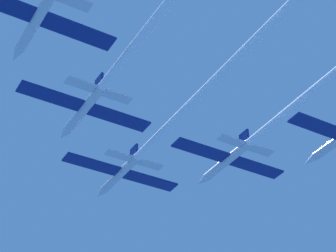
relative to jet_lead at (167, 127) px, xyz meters
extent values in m
cylinder|color=silver|center=(0.00, 14.86, -0.03)|extent=(1.28, 11.65, 1.28)
cone|color=silver|center=(0.00, 21.96, -0.03)|extent=(1.26, 2.56, 1.26)
ellipsoid|color=black|center=(0.00, 17.42, 0.52)|extent=(0.90, 2.33, 0.64)
cube|color=navy|center=(-5.07, 14.27, -0.03)|extent=(8.85, 2.56, 0.28)
cube|color=navy|center=(5.07, 14.27, -0.03)|extent=(8.85, 2.56, 0.28)
cube|color=navy|center=(0.00, 10.20, 1.54)|extent=(0.34, 2.10, 1.86)
cube|color=silver|center=(-2.63, 9.96, -0.03)|extent=(3.98, 1.54, 0.28)
cube|color=silver|center=(2.63, 9.96, -0.03)|extent=(3.98, 1.54, 0.28)
cylinder|color=white|center=(0.00, -11.46, -0.03)|extent=(1.15, 40.98, 1.15)
cylinder|color=silver|center=(-11.53, 2.82, 0.63)|extent=(1.28, 11.65, 1.28)
cone|color=silver|center=(-11.53, 9.92, 0.63)|extent=(1.26, 2.56, 1.26)
ellipsoid|color=black|center=(-11.53, 5.38, 1.17)|extent=(0.90, 2.33, 0.64)
cube|color=navy|center=(-16.60, 2.24, 0.63)|extent=(8.85, 2.56, 0.28)
cube|color=navy|center=(-6.47, 2.24, 0.63)|extent=(8.85, 2.56, 0.28)
cube|color=navy|center=(-11.53, -1.84, 2.20)|extent=(0.34, 2.10, 1.86)
cube|color=silver|center=(-14.16, -2.07, 0.63)|extent=(3.98, 1.54, 0.28)
cube|color=silver|center=(-8.90, -2.07, 0.63)|extent=(3.98, 1.54, 0.28)
cylinder|color=silver|center=(12.62, 3.65, 0.34)|extent=(1.28, 11.65, 1.28)
cone|color=silver|center=(12.62, 10.75, 0.34)|extent=(1.26, 2.56, 1.26)
ellipsoid|color=black|center=(12.62, 6.21, 0.89)|extent=(0.90, 2.33, 0.64)
cube|color=navy|center=(7.55, 3.06, 0.34)|extent=(8.85, 2.56, 0.28)
cube|color=navy|center=(17.69, 3.06, 0.34)|extent=(8.85, 2.56, 0.28)
cube|color=navy|center=(12.62, -1.01, 1.92)|extent=(0.34, 2.10, 1.86)
cube|color=silver|center=(9.99, -1.24, 0.34)|extent=(3.98, 1.54, 0.28)
cube|color=silver|center=(15.25, -1.24, 0.34)|extent=(3.98, 1.54, 0.28)
cylinder|color=silver|center=(-23.13, -9.71, 1.34)|extent=(1.28, 11.65, 1.28)
cone|color=silver|center=(-23.13, -2.60, 1.34)|extent=(1.26, 2.56, 1.26)
ellipsoid|color=black|center=(-23.13, -7.14, 1.88)|extent=(0.90, 2.33, 0.64)
cube|color=navy|center=(-18.06, -10.29, 1.34)|extent=(8.85, 2.56, 0.28)
cube|color=silver|center=(-20.50, -14.60, 1.34)|extent=(3.98, 1.54, 0.28)
cone|color=silver|center=(24.07, -2.19, 0.83)|extent=(1.26, 2.56, 1.26)
ellipsoid|color=black|center=(24.07, -6.73, 1.37)|extent=(0.90, 2.33, 0.64)
cube|color=navy|center=(19.01, -9.87, 0.83)|extent=(8.85, 2.56, 0.28)
camera|label=1|loc=(-37.59, -65.48, -52.52)|focal=70.19mm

